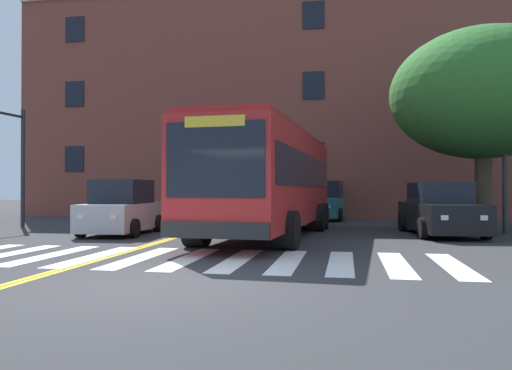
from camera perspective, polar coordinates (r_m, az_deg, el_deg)
The scene contains 10 objects.
ground_plane at distance 8.24m, azimuth -11.79°, elevation -10.97°, with size 120.00×120.00×0.00m, color #303033.
crosswalk at distance 10.99m, azimuth -7.74°, elevation -8.33°, with size 11.38×3.64×0.01m.
lane_line_yellow_inner at distance 24.98m, azimuth -2.22°, elevation -3.97°, with size 0.12×36.00×0.01m, color gold.
lane_line_yellow_outer at distance 24.95m, azimuth -1.86°, elevation -3.98°, with size 0.12×36.00×0.01m, color gold.
city_bus at distance 15.97m, azimuth 1.58°, elevation 0.68°, with size 3.52×10.98×3.35m.
car_silver_near_lane at distance 17.34m, azimuth -15.05°, elevation -2.70°, with size 2.12×3.98×1.83m.
car_black_far_lane at distance 17.56m, azimuth 20.27°, elevation -2.79°, with size 2.37×4.92×1.74m.
car_teal_behind_bus at distance 25.21m, azimuth 7.97°, elevation -1.97°, with size 2.52×4.85×1.93m.
street_tree_curbside_large at distance 19.88m, azimuth 24.52°, elevation 9.39°, with size 9.18×9.16×7.24m.
building_facade at distance 30.24m, azimuth 7.09°, elevation 8.82°, with size 32.89×9.00×12.82m.
Camera 1 is at (3.00, -7.53, 1.49)m, focal length 35.00 mm.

